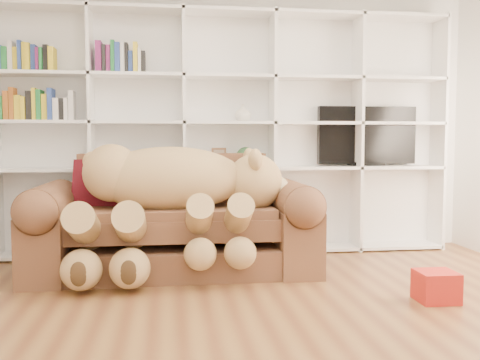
{
  "coord_description": "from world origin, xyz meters",
  "views": [
    {
      "loc": [
        -0.59,
        -2.96,
        1.13
      ],
      "look_at": [
        0.02,
        1.63,
        0.78
      ],
      "focal_mm": 40.0,
      "sensor_mm": 36.0,
      "label": 1
    }
  ],
  "objects": [
    {
      "name": "picture_frame",
      "position": [
        -0.1,
        2.3,
        0.96
      ],
      "size": [
        0.14,
        0.03,
        0.18
      ],
      "primitive_type": "cube",
      "rotation": [
        0.0,
        0.0,
        0.06
      ],
      "color": "brown",
      "rests_on": "bookshelf"
    },
    {
      "name": "teddy_bear",
      "position": [
        -0.57,
        1.44,
        0.7
      ],
      "size": [
        1.84,
        0.99,
        1.06
      ],
      "rotation": [
        0.0,
        0.0,
        0.14
      ],
      "color": "tan",
      "rests_on": "sofa"
    },
    {
      "name": "sofa",
      "position": [
        -0.55,
        1.64,
        0.38
      ],
      "size": [
        2.39,
        1.03,
        1.01
      ],
      "color": "brown",
      "rests_on": "floor"
    },
    {
      "name": "bookshelf",
      "position": [
        -0.24,
        2.36,
        1.31
      ],
      "size": [
        4.43,
        0.35,
        2.4
      ],
      "color": "white",
      "rests_on": "floor"
    },
    {
      "name": "tv",
      "position": [
        1.44,
        2.35,
        1.17
      ],
      "size": [
        1.03,
        0.18,
        0.61
      ],
      "color": "black",
      "rests_on": "bookshelf"
    },
    {
      "name": "throw_pillow",
      "position": [
        -1.19,
        1.81,
        0.73
      ],
      "size": [
        0.48,
        0.32,
        0.46
      ],
      "primitive_type": "cube",
      "rotation": [
        -0.24,
        0.0,
        -0.19
      ],
      "color": "#5C0F12",
      "rests_on": "sofa"
    },
    {
      "name": "snow_globe",
      "position": [
        -0.57,
        2.3,
        0.93
      ],
      "size": [
        0.11,
        0.11,
        0.11
      ],
      "primitive_type": "sphere",
      "color": "silver",
      "rests_on": "bookshelf"
    },
    {
      "name": "floor",
      "position": [
        0.0,
        0.0,
        0.0
      ],
      "size": [
        5.0,
        5.0,
        0.0
      ],
      "primitive_type": "plane",
      "color": "brown",
      "rests_on": "ground"
    },
    {
      "name": "figurine_short",
      "position": [
        -0.89,
        2.3,
        0.93
      ],
      "size": [
        0.09,
        0.09,
        0.14
      ],
      "primitive_type": "cylinder",
      "rotation": [
        0.0,
        0.0,
        0.16
      ],
      "color": "silver",
      "rests_on": "bookshelf"
    },
    {
      "name": "green_vase",
      "position": [
        0.17,
        2.3,
        0.96
      ],
      "size": [
        0.2,
        0.2,
        0.2
      ],
      "primitive_type": "sphere",
      "color": "#2E5A32",
      "rests_on": "bookshelf"
    },
    {
      "name": "gift_box",
      "position": [
        1.26,
        0.5,
        0.11
      ],
      "size": [
        0.27,
        0.25,
        0.21
      ],
      "primitive_type": "cube",
      "rotation": [
        0.0,
        0.0,
        -0.01
      ],
      "color": "red",
      "rests_on": "floor"
    },
    {
      "name": "shelf_vase",
      "position": [
        0.14,
        2.3,
        1.4
      ],
      "size": [
        0.21,
        0.21,
        0.17
      ],
      "primitive_type": "imported",
      "rotation": [
        0.0,
        0.0,
        -0.41
      ],
      "color": "silver",
      "rests_on": "bookshelf"
    },
    {
      "name": "figurine_tall",
      "position": [
        -0.9,
        2.3,
        0.94
      ],
      "size": [
        0.09,
        0.09,
        0.15
      ],
      "primitive_type": "cylinder",
      "rotation": [
        0.0,
        0.0,
        0.24
      ],
      "color": "silver",
      "rests_on": "bookshelf"
    },
    {
      "name": "wall_back",
      "position": [
        0.0,
        2.5,
        1.35
      ],
      "size": [
        5.0,
        0.02,
        2.7
      ],
      "primitive_type": "cube",
      "color": "white",
      "rests_on": "floor"
    }
  ]
}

